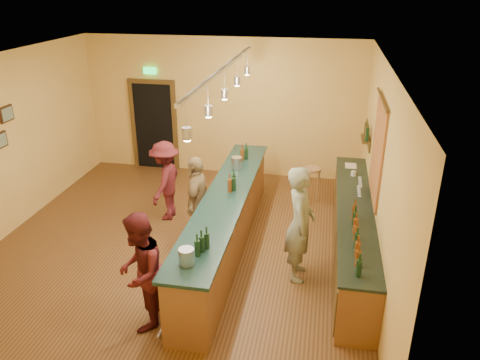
% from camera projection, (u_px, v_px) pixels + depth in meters
% --- Properties ---
extents(floor, '(7.00, 7.00, 0.00)m').
position_uv_depth(floor, '(181.00, 244.00, 8.35)').
color(floor, '#502F16').
rests_on(floor, ground).
extents(ceiling, '(6.50, 7.00, 0.02)m').
position_uv_depth(ceiling, '(170.00, 62.00, 7.08)').
color(ceiling, silver).
rests_on(ceiling, wall_back).
extents(wall_back, '(6.50, 0.02, 3.20)m').
position_uv_depth(wall_back, '(222.00, 108.00, 10.87)').
color(wall_back, '#E0B054').
rests_on(wall_back, floor).
extents(wall_front, '(6.50, 0.02, 3.20)m').
position_uv_depth(wall_front, '(66.00, 287.00, 4.56)').
color(wall_front, '#E0B054').
rests_on(wall_front, floor).
extents(wall_left, '(0.02, 7.00, 3.20)m').
position_uv_depth(wall_left, '(0.00, 148.00, 8.27)').
color(wall_left, '#E0B054').
rests_on(wall_left, floor).
extents(wall_right, '(0.02, 7.00, 3.20)m').
position_uv_depth(wall_right, '(379.00, 175.00, 7.17)').
color(wall_right, '#E0B054').
rests_on(wall_right, floor).
extents(doorway, '(1.15, 0.09, 2.48)m').
position_uv_depth(doorway, '(154.00, 124.00, 11.33)').
color(doorway, black).
rests_on(doorway, wall_back).
extents(tapestry, '(0.03, 1.40, 1.60)m').
position_uv_depth(tapestry, '(378.00, 151.00, 7.43)').
color(tapestry, maroon).
rests_on(tapestry, wall_right).
extents(bottle_shelf, '(0.17, 0.55, 0.54)m').
position_uv_depth(bottle_shelf, '(367.00, 133.00, 8.87)').
color(bottle_shelf, '#523A18').
rests_on(bottle_shelf, wall_right).
extents(back_counter, '(0.60, 4.55, 1.27)m').
position_uv_depth(back_counter, '(353.00, 231.00, 7.82)').
color(back_counter, brown).
rests_on(back_counter, floor).
extents(tasting_bar, '(0.74, 5.10, 1.38)m').
position_uv_depth(tasting_bar, '(226.00, 218.00, 7.97)').
color(tasting_bar, brown).
rests_on(tasting_bar, floor).
extents(pendant_track, '(0.11, 4.60, 0.50)m').
position_uv_depth(pendant_track, '(224.00, 79.00, 7.03)').
color(pendant_track, silver).
rests_on(pendant_track, ceiling).
extents(bartender, '(0.48, 0.70, 1.86)m').
position_uv_depth(bartender, '(300.00, 224.00, 7.11)').
color(bartender, gray).
rests_on(bartender, floor).
extents(customer_a, '(0.74, 0.89, 1.67)m').
position_uv_depth(customer_a, '(140.00, 272.00, 6.13)').
color(customer_a, '#59191E').
rests_on(customer_a, floor).
extents(customer_b, '(0.40, 0.95, 1.63)m').
position_uv_depth(customer_b, '(197.00, 200.00, 8.14)').
color(customer_b, '#997A51').
rests_on(customer_b, floor).
extents(customer_c, '(0.63, 1.04, 1.57)m').
position_uv_depth(customer_c, '(166.00, 181.00, 8.99)').
color(customer_c, '#59191E').
rests_on(customer_c, floor).
extents(bar_stool, '(0.37, 0.37, 0.76)m').
position_uv_depth(bar_stool, '(312.00, 174.00, 9.72)').
color(bar_stool, '#996145').
rests_on(bar_stool, floor).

